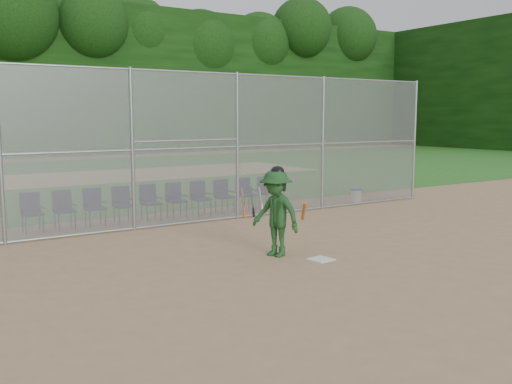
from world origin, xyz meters
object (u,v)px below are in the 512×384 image
water_cooler (356,195)px  chair_0 (32,213)px  home_plate (321,259)px  batter_at_plate (276,213)px

water_cooler → chair_0: size_ratio=0.47×
chair_0 → water_cooler: bearing=-3.5°
home_plate → water_cooler: bearing=42.4°
home_plate → batter_at_plate: batter_at_plate is taller
water_cooler → home_plate: bearing=-137.6°
batter_at_plate → water_cooler: 7.89m
home_plate → chair_0: chair_0 is taller
batter_at_plate → chair_0: size_ratio=1.92×
batter_at_plate → home_plate: bearing=-52.6°
water_cooler → chair_0: (-10.05, 0.62, 0.25)m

